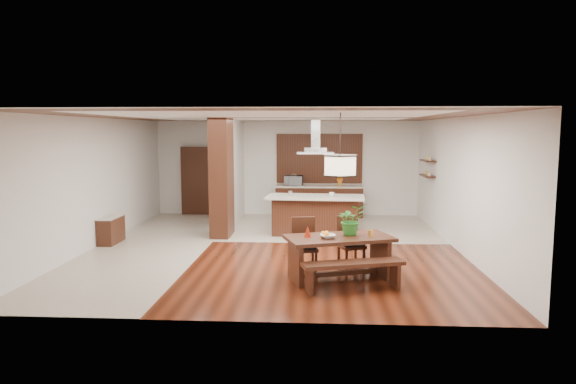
# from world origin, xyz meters

# --- Properties ---
(room_shell) EXTENTS (9.00, 9.04, 2.92)m
(room_shell) POSITION_xyz_m (0.00, 0.00, 2.06)
(room_shell) COLOR #39150A
(room_shell) RESTS_ON ground
(tile_hallway) EXTENTS (2.50, 9.00, 0.01)m
(tile_hallway) POSITION_xyz_m (-2.75, 0.00, 0.01)
(tile_hallway) COLOR beige
(tile_hallway) RESTS_ON ground
(tile_kitchen) EXTENTS (5.50, 4.00, 0.01)m
(tile_kitchen) POSITION_xyz_m (1.25, 2.50, 0.01)
(tile_kitchen) COLOR beige
(tile_kitchen) RESTS_ON ground
(soffit_band) EXTENTS (8.00, 9.00, 0.02)m
(soffit_band) POSITION_xyz_m (0.00, 0.00, 2.88)
(soffit_band) COLOR #391B0E
(soffit_band) RESTS_ON room_shell
(partition_pier) EXTENTS (0.45, 1.00, 2.90)m
(partition_pier) POSITION_xyz_m (-1.40, 1.20, 1.45)
(partition_pier) COLOR black
(partition_pier) RESTS_ON ground
(partition_stub) EXTENTS (0.18, 2.40, 2.90)m
(partition_stub) POSITION_xyz_m (-1.40, 3.30, 1.45)
(partition_stub) COLOR silver
(partition_stub) RESTS_ON ground
(hallway_console) EXTENTS (0.37, 0.88, 0.63)m
(hallway_console) POSITION_xyz_m (-3.81, 0.20, 0.32)
(hallway_console) COLOR black
(hallway_console) RESTS_ON ground
(hallway_doorway) EXTENTS (1.10, 0.20, 2.10)m
(hallway_doorway) POSITION_xyz_m (-2.70, 4.40, 1.05)
(hallway_doorway) COLOR black
(hallway_doorway) RESTS_ON ground
(rear_counter) EXTENTS (2.60, 0.62, 0.95)m
(rear_counter) POSITION_xyz_m (1.00, 4.20, 0.48)
(rear_counter) COLOR black
(rear_counter) RESTS_ON ground
(kitchen_window) EXTENTS (2.60, 0.08, 1.50)m
(kitchen_window) POSITION_xyz_m (1.00, 4.46, 1.75)
(kitchen_window) COLOR #A45F31
(kitchen_window) RESTS_ON room_shell
(shelf_lower) EXTENTS (0.26, 0.90, 0.04)m
(shelf_lower) POSITION_xyz_m (3.87, 2.60, 1.40)
(shelf_lower) COLOR black
(shelf_lower) RESTS_ON room_shell
(shelf_upper) EXTENTS (0.26, 0.90, 0.04)m
(shelf_upper) POSITION_xyz_m (3.87, 2.60, 1.80)
(shelf_upper) COLOR black
(shelf_upper) RESTS_ON room_shell
(dining_table) EXTENTS (2.02, 1.44, 0.76)m
(dining_table) POSITION_xyz_m (1.33, -2.38, 0.56)
(dining_table) COLOR black
(dining_table) RESTS_ON ground
(dining_bench) EXTENTS (1.73, 0.81, 0.48)m
(dining_bench) POSITION_xyz_m (1.54, -3.00, 0.24)
(dining_bench) COLOR black
(dining_bench) RESTS_ON ground
(dining_chair_left) EXTENTS (0.52, 0.52, 1.00)m
(dining_chair_left) POSITION_xyz_m (0.72, -1.99, 0.50)
(dining_chair_left) COLOR black
(dining_chair_left) RESTS_ON ground
(dining_chair_right) EXTENTS (0.57, 0.57, 0.99)m
(dining_chair_right) POSITION_xyz_m (1.59, -1.70, 0.50)
(dining_chair_right) COLOR black
(dining_chair_right) RESTS_ON ground
(pendant_lantern) EXTENTS (0.64, 0.64, 1.31)m
(pendant_lantern) POSITION_xyz_m (1.33, -2.38, 2.25)
(pendant_lantern) COLOR #FFE7C3
(pendant_lantern) RESTS_ON room_shell
(foliage_plant) EXTENTS (0.58, 0.54, 0.54)m
(foliage_plant) POSITION_xyz_m (1.54, -2.22, 1.03)
(foliage_plant) COLOR #2A7828
(foliage_plant) RESTS_ON dining_table
(fruit_bowl) EXTENTS (0.31, 0.31, 0.06)m
(fruit_bowl) POSITION_xyz_m (1.13, -2.54, 0.79)
(fruit_bowl) COLOR beige
(fruit_bowl) RESTS_ON dining_table
(napkin_cone) EXTENTS (0.13, 0.13, 0.19)m
(napkin_cone) POSITION_xyz_m (0.78, -2.45, 0.86)
(napkin_cone) COLOR #A2210B
(napkin_cone) RESTS_ON dining_table
(gold_ornament) EXTENTS (0.10, 0.10, 0.11)m
(gold_ornament) POSITION_xyz_m (1.88, -2.32, 0.82)
(gold_ornament) COLOR gold
(gold_ornament) RESTS_ON dining_table
(kitchen_island) EXTENTS (2.45, 1.17, 0.99)m
(kitchen_island) POSITION_xyz_m (0.90, 1.45, 0.51)
(kitchen_island) COLOR black
(kitchen_island) RESTS_ON ground
(range_hood) EXTENTS (0.90, 0.55, 0.87)m
(range_hood) POSITION_xyz_m (0.90, 1.45, 2.46)
(range_hood) COLOR silver
(range_hood) RESTS_ON room_shell
(island_cup) EXTENTS (0.16, 0.16, 0.10)m
(island_cup) POSITION_xyz_m (1.30, 1.33, 1.04)
(island_cup) COLOR white
(island_cup) RESTS_ON kitchen_island
(microwave) EXTENTS (0.56, 0.40, 0.30)m
(microwave) POSITION_xyz_m (0.23, 4.16, 1.10)
(microwave) COLOR silver
(microwave) RESTS_ON rear_counter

